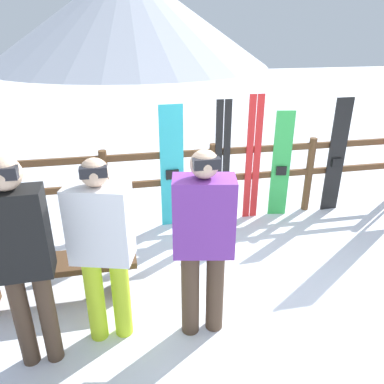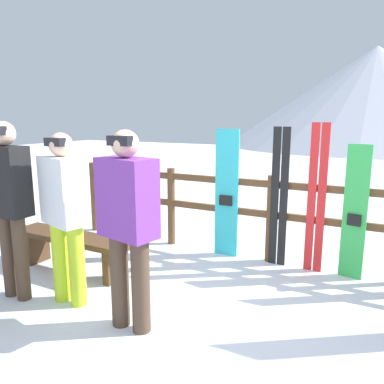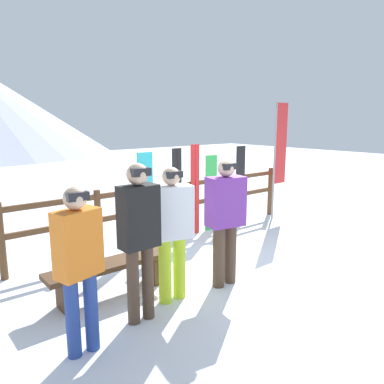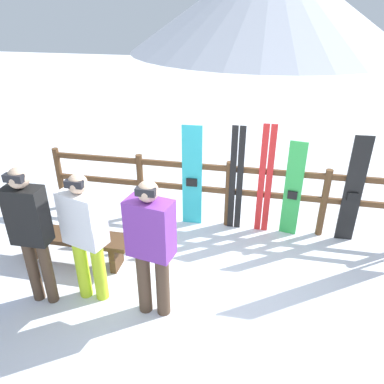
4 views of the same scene
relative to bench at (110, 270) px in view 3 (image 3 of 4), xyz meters
name	(u,v)px [view 3 (image 3 of 4)]	position (x,y,z in m)	size (l,w,h in m)	color
ground_plane	(241,267)	(1.87, -0.40, -0.33)	(40.00, 40.00, 0.00)	white
fence	(170,204)	(1.87, 1.33, 0.31)	(5.62, 0.10, 1.05)	brown
bench	(110,270)	(0.00, 0.00, 0.00)	(1.55, 0.36, 0.43)	#4C331E
person_white	(172,226)	(0.52, -0.56, 0.58)	(0.51, 0.37, 1.59)	#B7D826
person_orange	(79,259)	(-0.73, -0.87, 0.58)	(0.43, 0.31, 1.55)	navy
person_black	(139,231)	(-0.02, -0.72, 0.67)	(0.40, 0.23, 1.69)	#4C3828
person_purple	(225,215)	(1.29, -0.65, 0.61)	(0.51, 0.34, 1.63)	#4C3828
snowboard_cyan	(146,200)	(1.33, 1.27, 0.46)	(0.30, 0.06, 1.58)	#2DBFCC
ski_pair_black	(177,194)	(1.98, 1.28, 0.48)	(0.19, 0.02, 1.62)	black
ski_pair_red	(195,190)	(2.39, 1.28, 0.51)	(0.20, 0.02, 1.67)	red
snowboard_green	(211,193)	(2.79, 1.27, 0.40)	(0.24, 0.09, 1.45)	green
snowboard_black_stripe	(240,185)	(3.59, 1.27, 0.46)	(0.25, 0.06, 1.59)	black
rental_flag	(279,150)	(4.54, 1.07, 1.14)	(0.40, 0.04, 2.45)	#99999E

